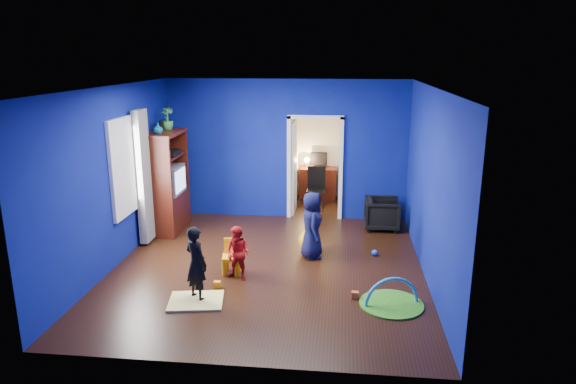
# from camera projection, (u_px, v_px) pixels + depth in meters

# --- Properties ---
(floor) EXTENTS (5.00, 5.50, 0.01)m
(floor) POSITION_uv_depth(u_px,v_px,m) (268.00, 267.00, 8.39)
(floor) COLOR black
(floor) RESTS_ON ground
(ceiling) EXTENTS (5.00, 5.50, 0.01)m
(ceiling) POSITION_uv_depth(u_px,v_px,m) (266.00, 87.00, 7.64)
(ceiling) COLOR white
(ceiling) RESTS_ON wall_back
(wall_back) EXTENTS (5.00, 0.02, 2.90)m
(wall_back) POSITION_uv_depth(u_px,v_px,m) (286.00, 150.00, 10.65)
(wall_back) COLOR navy
(wall_back) RESTS_ON floor
(wall_front) EXTENTS (5.00, 0.02, 2.90)m
(wall_front) POSITION_uv_depth(u_px,v_px,m) (228.00, 244.00, 5.37)
(wall_front) COLOR navy
(wall_front) RESTS_ON floor
(wall_left) EXTENTS (0.02, 5.50, 2.90)m
(wall_left) POSITION_uv_depth(u_px,v_px,m) (114.00, 178.00, 8.27)
(wall_left) COLOR navy
(wall_left) RESTS_ON floor
(wall_right) EXTENTS (0.02, 5.50, 2.90)m
(wall_right) POSITION_uv_depth(u_px,v_px,m) (430.00, 186.00, 7.76)
(wall_right) COLOR navy
(wall_right) RESTS_ON floor
(alcove) EXTENTS (1.00, 1.75, 2.50)m
(alcove) POSITION_uv_depth(u_px,v_px,m) (317.00, 152.00, 11.48)
(alcove) COLOR silver
(alcove) RESTS_ON floor
(armchair) EXTENTS (0.69, 0.67, 0.62)m
(armchair) POSITION_uv_depth(u_px,v_px,m) (382.00, 214.00, 10.18)
(armchair) COLOR black
(armchair) RESTS_ON floor
(child_black) EXTENTS (0.47, 0.45, 1.09)m
(child_black) POSITION_uv_depth(u_px,v_px,m) (196.00, 263.00, 7.18)
(child_black) COLOR black
(child_black) RESTS_ON floor
(child_navy) EXTENTS (0.46, 0.62, 1.15)m
(child_navy) POSITION_uv_depth(u_px,v_px,m) (312.00, 225.00, 8.68)
(child_navy) COLOR #10163D
(child_navy) RESTS_ON floor
(toddler_red) EXTENTS (0.49, 0.44, 0.85)m
(toddler_red) POSITION_uv_depth(u_px,v_px,m) (238.00, 253.00, 7.86)
(toddler_red) COLOR red
(toddler_red) RESTS_ON floor
(vase) EXTENTS (0.25, 0.25, 0.20)m
(vase) POSITION_uv_depth(u_px,v_px,m) (158.00, 129.00, 9.38)
(vase) COLOR #0D5E68
(vase) RESTS_ON tv_armoire
(potted_plant) EXTENTS (0.28, 0.28, 0.43)m
(potted_plant) POSITION_uv_depth(u_px,v_px,m) (167.00, 119.00, 9.85)
(potted_plant) COLOR #318639
(potted_plant) RESTS_ON tv_armoire
(tv_armoire) EXTENTS (0.58, 1.14, 1.96)m
(tv_armoire) POSITION_uv_depth(u_px,v_px,m) (167.00, 182.00, 9.95)
(tv_armoire) COLOR #3D0F0A
(tv_armoire) RESTS_ON floor
(crt_tv) EXTENTS (0.46, 0.70, 0.54)m
(crt_tv) POSITION_uv_depth(u_px,v_px,m) (169.00, 180.00, 9.93)
(crt_tv) COLOR silver
(crt_tv) RESTS_ON tv_armoire
(yellow_blanket) EXTENTS (0.84, 0.71, 0.03)m
(yellow_blanket) POSITION_uv_depth(u_px,v_px,m) (196.00, 301.00, 7.22)
(yellow_blanket) COLOR #F2E07A
(yellow_blanket) RESTS_ON floor
(hopper_ball) EXTENTS (0.40, 0.40, 0.40)m
(hopper_ball) POSITION_uv_depth(u_px,v_px,m) (310.00, 241.00, 9.03)
(hopper_ball) COLOR yellow
(hopper_ball) RESTS_ON floor
(kid_chair) EXTENTS (0.32, 0.32, 0.50)m
(kid_chair) POSITION_uv_depth(u_px,v_px,m) (231.00, 259.00, 8.11)
(kid_chair) COLOR yellow
(kid_chair) RESTS_ON floor
(play_mat) EXTENTS (0.89, 0.89, 0.02)m
(play_mat) POSITION_uv_depth(u_px,v_px,m) (391.00, 304.00, 7.14)
(play_mat) COLOR green
(play_mat) RESTS_ON floor
(toy_arch) EXTENTS (0.78, 0.28, 0.80)m
(toy_arch) POSITION_uv_depth(u_px,v_px,m) (391.00, 303.00, 7.14)
(toy_arch) COLOR #3F8CD8
(toy_arch) RESTS_ON floor
(window_left) EXTENTS (0.03, 0.95, 1.55)m
(window_left) POSITION_uv_depth(u_px,v_px,m) (123.00, 167.00, 8.58)
(window_left) COLOR white
(window_left) RESTS_ON wall_left
(curtain) EXTENTS (0.14, 0.42, 2.40)m
(curtain) POSITION_uv_depth(u_px,v_px,m) (143.00, 177.00, 9.18)
(curtain) COLOR slate
(curtain) RESTS_ON floor
(doorway) EXTENTS (1.16, 0.10, 2.10)m
(doorway) POSITION_uv_depth(u_px,v_px,m) (315.00, 169.00, 10.70)
(doorway) COLOR white
(doorway) RESTS_ON floor
(study_desk) EXTENTS (0.88, 0.44, 0.75)m
(study_desk) POSITION_uv_depth(u_px,v_px,m) (318.00, 183.00, 12.32)
(study_desk) COLOR #3D140A
(study_desk) RESTS_ON floor
(desk_monitor) EXTENTS (0.40, 0.05, 0.32)m
(desk_monitor) POSITION_uv_depth(u_px,v_px,m) (319.00, 159.00, 12.29)
(desk_monitor) COLOR black
(desk_monitor) RESTS_ON study_desk
(desk_lamp) EXTENTS (0.14, 0.14, 0.14)m
(desk_lamp) POSITION_uv_depth(u_px,v_px,m) (307.00, 160.00, 12.26)
(desk_lamp) COLOR #FFD88C
(desk_lamp) RESTS_ON study_desk
(folding_chair) EXTENTS (0.40, 0.40, 0.92)m
(folding_chair) POSITION_uv_depth(u_px,v_px,m) (316.00, 190.00, 11.38)
(folding_chair) COLOR black
(folding_chair) RESTS_ON floor
(book_shelf) EXTENTS (0.88, 0.24, 0.04)m
(book_shelf) POSITION_uv_depth(u_px,v_px,m) (319.00, 114.00, 12.00)
(book_shelf) COLOR white
(book_shelf) RESTS_ON study_desk
(toy_0) EXTENTS (0.10, 0.08, 0.10)m
(toy_0) POSITION_uv_depth(u_px,v_px,m) (355.00, 295.00, 7.32)
(toy_0) COLOR #D35723
(toy_0) RESTS_ON floor
(toy_1) EXTENTS (0.11, 0.11, 0.11)m
(toy_1) POSITION_uv_depth(u_px,v_px,m) (375.00, 253.00, 8.87)
(toy_1) COLOR blue
(toy_1) RESTS_ON floor
(toy_2) EXTENTS (0.10, 0.08, 0.10)m
(toy_2) POSITION_uv_depth(u_px,v_px,m) (217.00, 284.00, 7.66)
(toy_2) COLOR orange
(toy_2) RESTS_ON floor
(toy_3) EXTENTS (0.11, 0.11, 0.11)m
(toy_3) POSITION_uv_depth(u_px,v_px,m) (318.00, 252.00, 8.91)
(toy_3) COLOR green
(toy_3) RESTS_ON floor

